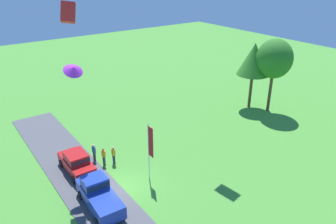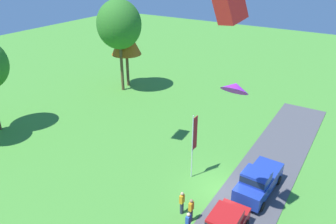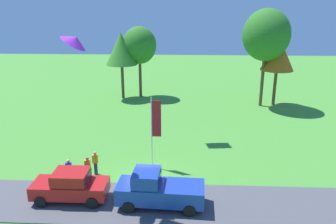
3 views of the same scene
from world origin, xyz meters
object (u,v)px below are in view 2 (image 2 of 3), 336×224
object	(u,v)px
person_on_lawn	(182,203)
kite_delta_topmost	(235,87)
tree_center_back	(119,25)
tree_right_of_center	(126,40)
person_watching_sky	(191,210)
car_pickup_by_flagpole	(258,181)
person_beside_suv	(188,224)
kite_box_trailing_tail	(230,6)
flag_banner	(194,138)

from	to	relation	value
person_on_lawn	kite_delta_topmost	world-z (taller)	kite_delta_topmost
tree_center_back	tree_right_of_center	size ratio (longest dim) A/B	1.40
person_watching_sky	car_pickup_by_flagpole	bearing A→B (deg)	-29.32
tree_center_back	tree_right_of_center	distance (m)	2.71
person_beside_suv	kite_box_trailing_tail	size ratio (longest dim) A/B	1.25
flag_banner	car_pickup_by_flagpole	bearing A→B (deg)	-83.96
person_on_lawn	flag_banner	xyz separation A→B (m)	(4.01, 1.35, 2.43)
tree_right_of_center	kite_box_trailing_tail	bearing A→B (deg)	-130.36
flag_banner	kite_delta_topmost	world-z (taller)	kite_delta_topmost
person_beside_suv	kite_box_trailing_tail	world-z (taller)	kite_box_trailing_tail
tree_center_back	kite_box_trailing_tail	world-z (taller)	kite_box_trailing_tail
kite_delta_topmost	person_on_lawn	bearing A→B (deg)	94.53
car_pickup_by_flagpole	flag_banner	size ratio (longest dim) A/B	0.97
car_pickup_by_flagpole	person_on_lawn	bearing A→B (deg)	142.05
car_pickup_by_flagpole	tree_right_of_center	distance (m)	24.84
car_pickup_by_flagpole	kite_box_trailing_tail	bearing A→B (deg)	167.22
car_pickup_by_flagpole	person_watching_sky	bearing A→B (deg)	150.68
person_watching_sky	tree_center_back	bearing A→B (deg)	49.72
flag_banner	kite_delta_topmost	distance (m)	8.26
person_watching_sky	kite_box_trailing_tail	distance (m)	12.54
flag_banner	kite_box_trailing_tail	xyz separation A→B (m)	(-4.45, -3.75, 10.00)
kite_box_trailing_tail	tree_center_back	bearing A→B (deg)	51.80
person_on_lawn	kite_box_trailing_tail	size ratio (longest dim) A/B	1.25
tree_center_back	kite_delta_topmost	distance (m)	24.86
person_on_lawn	kite_box_trailing_tail	world-z (taller)	kite_box_trailing_tail
kite_box_trailing_tail	kite_delta_topmost	size ratio (longest dim) A/B	0.95
tree_right_of_center	person_on_lawn	bearing A→B (deg)	-133.24
car_pickup_by_flagpole	person_watching_sky	size ratio (longest dim) A/B	2.98
kite_box_trailing_tail	kite_delta_topmost	world-z (taller)	kite_box_trailing_tail
person_on_lawn	car_pickup_by_flagpole	bearing A→B (deg)	-37.95
tree_center_back	kite_box_trailing_tail	bearing A→B (deg)	-128.20
person_watching_sky	person_on_lawn	bearing A→B (deg)	70.86
flag_banner	person_on_lawn	bearing A→B (deg)	-161.38
tree_right_of_center	flag_banner	xyz separation A→B (m)	(-12.58, -16.29, -2.63)
car_pickup_by_flagpole	tree_right_of_center	xyz separation A→B (m)	(12.07, 21.17, 4.83)
car_pickup_by_flagpole	kite_delta_topmost	world-z (taller)	kite_delta_topmost
person_on_lawn	tree_right_of_center	bearing A→B (deg)	46.76
kite_delta_topmost	tree_right_of_center	bearing A→B (deg)	51.26
person_beside_suv	kite_delta_topmost	distance (m)	8.80
flag_banner	kite_box_trailing_tail	world-z (taller)	kite_box_trailing_tail
car_pickup_by_flagpole	person_beside_suv	size ratio (longest dim) A/B	2.98
car_pickup_by_flagpole	person_on_lawn	world-z (taller)	car_pickup_by_flagpole
person_watching_sky	flag_banner	world-z (taller)	flag_banner
tree_right_of_center	car_pickup_by_flagpole	bearing A→B (deg)	-119.69
person_watching_sky	kite_box_trailing_tail	xyz separation A→B (m)	(-0.15, -1.58, 12.44)
person_beside_suv	tree_center_back	world-z (taller)	tree_center_back
kite_delta_topmost	person_watching_sky	bearing A→B (deg)	104.60
person_watching_sky	tree_right_of_center	bearing A→B (deg)	47.58
person_beside_suv	tree_right_of_center	distance (m)	26.58
person_beside_suv	tree_right_of_center	size ratio (longest dim) A/B	0.22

